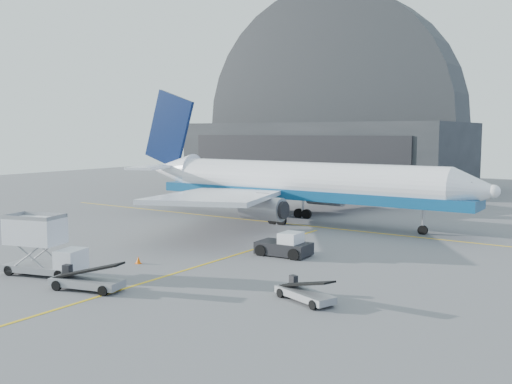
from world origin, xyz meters
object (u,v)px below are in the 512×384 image
Objects in this scene: catering_truck at (42,246)px; belt_loader_b at (304,293)px; pushback_tug at (285,246)px; airliner at (290,183)px; belt_loader_a at (86,281)px.

belt_loader_b is (18.98, 4.83, -1.56)m from catering_truck.
belt_loader_b is at bearing -56.49° from pushback_tug.
airliner reaches higher than pushback_tug.
airliner reaches higher than belt_loader_b.
belt_loader_b is at bearing 9.73° from belt_loader_a.
catering_truck is 1.19× the size of belt_loader_a.
pushback_tug is 17.12m from belt_loader_a.
belt_loader_b is at bearing -58.01° from airliner.
belt_loader_a is (-5.46, -16.23, -0.16)m from pushback_tug.
pushback_tug is (11.33, 15.32, -1.31)m from catering_truck.
catering_truck is at bearing 157.34° from belt_loader_a.
catering_truck is at bearing -145.32° from belt_loader_b.
catering_truck is at bearing -93.99° from airliner.
catering_truck is 6.12m from belt_loader_a.
airliner is 19.09m from pushback_tug.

